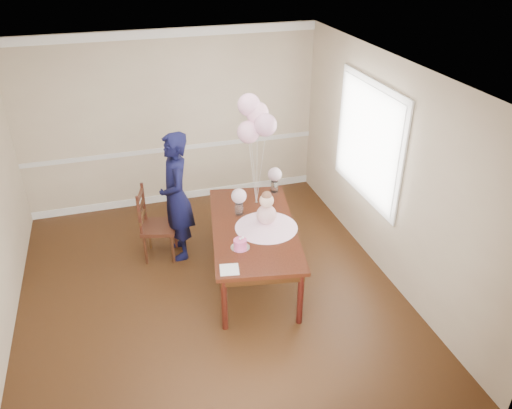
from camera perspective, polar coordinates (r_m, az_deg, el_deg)
The scene contains 49 objects.
floor at distance 6.26m, azimuth -5.20°, elevation -10.04°, with size 4.50×5.00×0.00m, color black.
ceiling at distance 5.00m, azimuth -6.63°, elevation 14.56°, with size 4.50×5.00×0.02m, color white.
wall_back at distance 7.76m, azimuth -9.60°, elevation 9.38°, with size 4.50×0.02×2.70m, color #BEA98C.
wall_front at distance 3.57m, azimuth 2.71°, elevation -17.99°, with size 4.50×0.02×2.70m, color #BEA98C.
wall_right at distance 6.25m, azimuth 14.83°, elevation 3.68°, with size 0.02×5.00×2.70m, color #BEA98C.
chair_rail_trim at distance 7.92m, azimuth -9.32°, elevation 6.31°, with size 4.50×0.02×0.07m, color silver.
crown_molding at distance 7.42m, azimuth -10.45°, elevation 18.66°, with size 4.50×0.02×0.12m, color white.
baseboard_trim at distance 8.28m, azimuth -8.85°, elevation 0.96°, with size 4.50×0.02×0.12m, color white.
window_frame at distance 6.55m, azimuth 12.72°, elevation 7.09°, with size 0.02×1.66×1.56m, color white.
window_blinds at distance 6.55m, azimuth 12.58°, elevation 7.08°, with size 0.01×1.50×1.40m, color silver.
dining_table_top at distance 6.10m, azimuth -0.29°, elevation -2.65°, with size 1.00×2.00×0.05m, color black.
table_apron at distance 6.14m, azimuth -0.28°, elevation -3.24°, with size 0.90×1.90×0.10m, color black.
table_leg_fl at distance 5.56m, azimuth -3.64°, elevation -11.26°, with size 0.07×0.07×0.70m, color black.
table_leg_fr at distance 5.64m, azimuth 5.08°, elevation -10.61°, with size 0.07×0.07×0.70m, color black.
table_leg_bl at distance 7.06m, azimuth -4.49°, elevation -1.45°, with size 0.07×0.07×0.70m, color black.
table_leg_br at distance 7.12m, azimuth 2.29°, elevation -1.07°, with size 0.07×0.07×0.70m, color black.
baby_skirt at distance 6.03m, azimuth 1.19°, elevation -2.21°, with size 0.76×0.76×0.10m, color #FAB8D6.
baby_torso at distance 5.96m, azimuth 1.20°, elevation -1.15°, with size 0.24×0.24×0.24m, color pink.
baby_head at distance 5.87m, azimuth 1.22°, elevation 0.45°, with size 0.17×0.17×0.17m, color beige.
baby_hair at distance 5.84m, azimuth 1.22°, elevation 0.97°, with size 0.12×0.12×0.12m, color brown.
cake_platter at distance 5.69m, azimuth -1.81°, elevation -4.93°, with size 0.22×0.22×0.01m, color white.
birthday_cake at distance 5.66m, azimuth -1.82°, elevation -4.48°, with size 0.15×0.15×0.10m, color #D54380.
cake_flower_a at distance 5.62m, azimuth -1.83°, elevation -3.93°, with size 0.03×0.03×0.03m, color white.
cake_flower_b at distance 5.64m, azimuth -1.54°, elevation -3.80°, with size 0.03×0.03×0.03m, color white.
rose_vase_near at distance 6.29m, azimuth -1.94°, elevation -0.46°, with size 0.10×0.10×0.16m, color silver.
roses_near at distance 6.20m, azimuth -1.97°, elevation 0.98°, with size 0.19×0.19×0.19m, color beige.
rose_vase_far at distance 6.82m, azimuth 2.13°, elevation 2.09°, with size 0.10×0.10×0.16m, color silver.
roses_far at distance 6.74m, azimuth 2.16°, elevation 3.45°, with size 0.19×0.19×0.19m, color beige.
napkin at distance 5.36m, azimuth -3.06°, elevation -7.44°, with size 0.20×0.20×0.01m, color silver.
balloon_weight at distance 6.56m, azimuth 0.07°, elevation 0.22°, with size 0.04×0.04×0.02m, color silver.
balloon_a at distance 6.12m, azimuth -0.87°, elevation 8.28°, with size 0.28×0.28×0.28m, color #F4ADC9.
balloon_b at distance 6.06m, azimuth 1.08°, elevation 9.07°, with size 0.28×0.28×0.28m, color #D999BB.
balloon_c at distance 6.16m, azimuth 0.16°, elevation 10.40°, with size 0.28×0.28×0.28m, color #FFB4D0.
balloon_d at distance 6.14m, azimuth -0.81°, elevation 11.31°, with size 0.28×0.28×0.28m, color #FFB4D9.
balloon_ribbon_a at distance 6.36m, azimuth -0.38°, elevation 3.50°, with size 0.00×0.00×0.84m, color white.
balloon_ribbon_b at distance 6.32m, azimuth 0.55°, elevation 3.85°, with size 0.00×0.00×0.94m, color white.
balloon_ribbon_c at distance 6.37m, azimuth 0.11°, elevation 4.53°, with size 0.00×0.00×1.04m, color white.
balloon_ribbon_d at distance 6.35m, azimuth -0.35°, elevation 4.96°, with size 0.00×0.00×1.14m, color silver.
dining_chair_seat at distance 6.75m, azimuth -11.01°, elevation -2.56°, with size 0.44×0.44×0.05m, color #35170E.
chair_leg_fl at distance 6.76m, azimuth -12.52°, elevation -5.07°, with size 0.04×0.04×0.43m, color black.
chair_leg_fr at distance 6.70m, azimuth -9.49°, elevation -5.05°, with size 0.04×0.04×0.43m, color #34190E.
chair_leg_bl at distance 7.05m, azimuth -12.09°, elevation -3.42°, with size 0.04×0.04×0.43m, color #361F0E.
chair_leg_br at distance 7.00m, azimuth -9.19°, elevation -3.38°, with size 0.04×0.04×0.43m, color #3B1710.
chair_back_post_l at distance 6.48m, azimuth -13.19°, elevation -1.26°, with size 0.04×0.04×0.56m, color #37160F.
chair_back_post_r at distance 6.79m, azimuth -12.71°, elevation 0.29°, with size 0.04×0.04×0.56m, color #35150E.
chair_slat_low at distance 6.70m, azimuth -12.83°, elevation -1.36°, with size 0.03×0.40×0.05m, color #3D2310.
chair_slat_mid at distance 6.62m, azimuth -12.98°, elevation -0.17°, with size 0.03×0.40×0.05m, color #381B0F.
chair_slat_top at distance 6.54m, azimuth -13.14°, elevation 1.04°, with size 0.03×0.40×0.05m, color #3B1B10.
woman at distance 6.54m, azimuth -9.11°, elevation 0.86°, with size 0.64×0.43×1.75m, color black.
Camera 1 is at (-0.84, -4.75, 3.98)m, focal length 35.00 mm.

